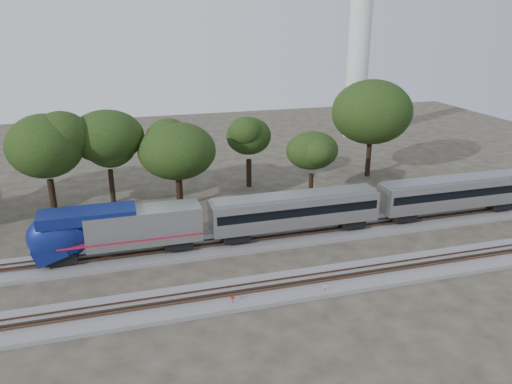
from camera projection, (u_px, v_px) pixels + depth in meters
ground at (213, 277)px, 46.96m from camera, size 160.00×160.00×0.00m
track_far at (201, 248)px, 52.32m from camera, size 160.00×5.00×0.73m
track_near at (222, 297)px, 43.28m from camera, size 160.00×5.00×0.73m
switch_stand_red at (233, 300)px, 41.93m from camera, size 0.33×0.16×1.08m
switch_stand_white at (325, 289)px, 43.72m from camera, size 0.31×0.07×0.98m
switch_lever at (294, 297)px, 43.38m from camera, size 0.53×0.35×0.30m
tree_2 at (45, 146)px, 57.56m from camera, size 9.07×9.07×12.78m
tree_3 at (107, 136)px, 60.66m from camera, size 9.40×9.40×13.25m
tree_4 at (177, 151)px, 61.64m from camera, size 7.44×7.44×10.49m
tree_5 at (249, 136)px, 68.95m from camera, size 7.48×7.48×10.55m
tree_6 at (312, 151)px, 63.71m from camera, size 6.94×6.94×9.78m
tree_7 at (372, 112)px, 72.76m from camera, size 9.93×9.93×14.00m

